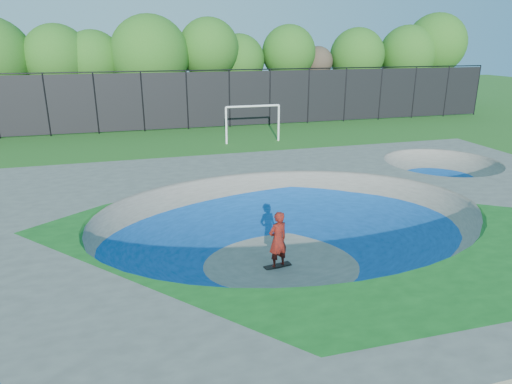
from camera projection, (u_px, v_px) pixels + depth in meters
ground at (289, 260)px, 12.98m from camera, size 120.00×120.00×0.00m
skate_deck at (290, 236)px, 12.74m from camera, size 22.00×14.00×1.50m
skater at (278, 240)px, 12.34m from camera, size 0.69×0.57×1.63m
skateboard at (277, 266)px, 12.59m from camera, size 0.81×0.35×0.05m
soccer_goal at (253, 117)px, 27.52m from camera, size 3.42×0.12×2.26m
fence at (187, 99)px, 31.49m from camera, size 48.09×0.09×4.04m
treeline at (165, 55)px, 35.34m from camera, size 53.70×7.43×8.39m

